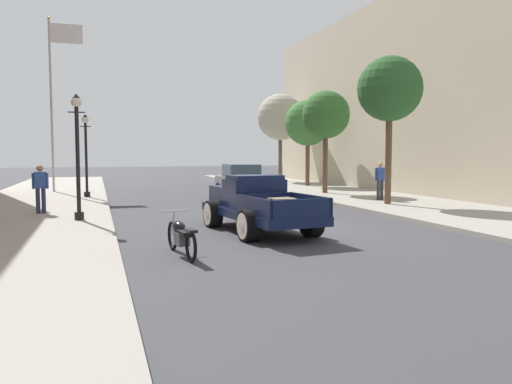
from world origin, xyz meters
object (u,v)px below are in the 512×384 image
Objects in this scene: pedestrian_sidewalk_right at (380,179)px; flagpole at (55,85)px; street_lamp_near at (77,147)px; street_tree_nearest at (390,90)px; street_lamp_far at (86,149)px; street_tree_second at (326,115)px; street_tree_farthest at (280,117)px; motorcycle_parked at (181,236)px; hotrod_truck_navy at (256,204)px; street_tree_third at (308,123)px; pedestrian_sidewalk_left at (40,186)px; car_background_grey at (241,182)px.

flagpole reaches higher than pedestrian_sidewalk_right.
flagpole is at bearing 96.48° from street_lamp_near.
flagpole is 1.55× the size of street_tree_nearest.
street_tree_second is at bearing -5.29° from street_lamp_far.
street_tree_farthest reaches higher than street_lamp_far.
pedestrian_sidewalk_right reaches higher than motorcycle_parked.
street_tree_nearest reaches higher than hotrod_truck_navy.
pedestrian_sidewalk_right is 15.94m from street_tree_farthest.
flagpole is (-1.44, 12.63, 3.39)m from street_lamp_near.
flagpole reaches higher than hotrod_truck_navy.
street_lamp_near is 8.57m from street_lamp_far.
street_tree_farthest reaches higher than street_lamp_near.
street_tree_third is (13.16, 4.52, 1.69)m from street_lamp_far.
motorcycle_parked is at bearing -143.01° from street_tree_nearest.
pedestrian_sidewalk_right is 17.45m from flagpole.
motorcycle_parked is at bearing -131.46° from hotrod_truck_navy.
street_tree_nearest reaches higher than street_tree_second.
hotrod_truck_navy is 7.87m from pedestrian_sidewalk_left.
street_lamp_near reaches higher than pedestrian_sidewalk_right.
street_tree_third is at bearing 41.58° from car_background_grey.
car_background_grey is at bearing -119.53° from street_tree_farthest.
car_background_grey is 11.20m from flagpole.
street_lamp_far is at bearing 77.81° from pedestrian_sidewalk_left.
street_lamp_far is (-12.30, 5.50, 1.30)m from pedestrian_sidewalk_right.
hotrod_truck_navy is 2.40× the size of motorcycle_parked.
street_tree_third is at bearing 59.64° from motorcycle_parked.
pedestrian_sidewalk_left is at bearing -176.17° from pedestrian_sidewalk_right.
pedestrian_sidewalk_right is 0.31× the size of street_tree_third.
street_tree_second reaches higher than street_lamp_far.
hotrod_truck_navy is 0.55× the size of flagpole.
street_tree_farthest is at bearing 60.47° from car_background_grey.
hotrod_truck_navy is 1.32× the size of street_lamp_far.
hotrod_truck_navy is 12.41m from street_lamp_far.
street_tree_nearest reaches higher than street_lamp_far.
hotrod_truck_navy is at bearing -30.00° from street_lamp_near.
pedestrian_sidewalk_left is 0.28× the size of street_tree_nearest.
motorcycle_parked is at bearing -110.76° from car_background_grey.
street_lamp_near is at bearing -90.62° from street_lamp_far.
motorcycle_parked is 6.44m from street_lamp_near.
car_background_grey is 0.83× the size of street_tree_second.
street_tree_nearest is at bearing -95.51° from street_tree_farthest.
flagpole reaches higher than motorcycle_parked.
street_tree_second is at bearing 22.13° from pedestrian_sidewalk_left.
pedestrian_sidewalk_left is at bearing -131.92° from street_tree_farthest.
street_tree_second is (9.59, 13.20, 3.69)m from motorcycle_parked.
pedestrian_sidewalk_right is 0.31× the size of street_tree_second.
street_tree_nearest is (13.06, -0.68, 3.64)m from pedestrian_sidewalk_left.
pedestrian_sidewalk_left is 0.31× the size of street_tree_second.
street_lamp_near is (-12.39, -3.06, 1.30)m from pedestrian_sidewalk_right.
street_tree_nearest is at bearing 31.46° from hotrod_truck_navy.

